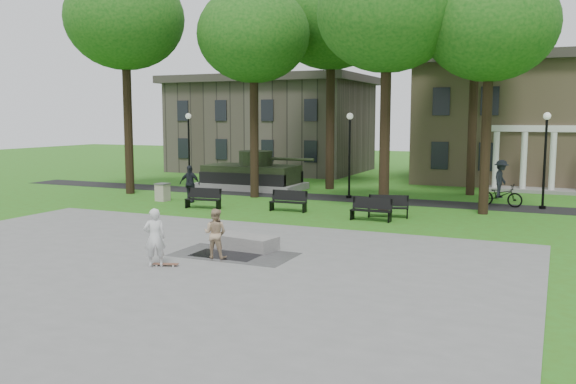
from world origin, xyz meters
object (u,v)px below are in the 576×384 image
Objects in this scene: concrete_block at (245,242)px; trash_bin at (163,192)px; park_bench_0 at (204,198)px; skateboarder at (155,238)px; friend_watching at (215,233)px; cyclist at (501,187)px.

trash_bin is at bearing 137.75° from concrete_block.
skateboarder is at bearing -70.45° from park_bench_0.
friend_watching is at bearing -97.67° from concrete_block.
skateboarder is 1.12× the size of friend_watching.
trash_bin is at bearing 117.16° from cyclist.
concrete_block is at bearing -149.84° from skateboarder.
cyclist is at bearing 21.31° from park_bench_0.
trash_bin is at bearing -53.94° from friend_watching.
skateboarder is 0.75× the size of cyclist.
cyclist is at bearing -121.09° from friend_watching.
cyclist is 2.46× the size of trash_bin.
concrete_block is 1.74m from friend_watching.
concrete_block is at bearing -55.11° from park_bench_0.
friend_watching is (-0.22, -1.63, 0.57)m from concrete_block.
park_bench_0 reaches higher than concrete_block.
skateboarder is 19.41m from cyclist.
skateboarder is 1.85× the size of trash_bin.
park_bench_0 is at bearing 130.09° from concrete_block.
park_bench_0 is (-13.38, -6.67, -0.44)m from cyclist.
cyclist is 17.65m from trash_bin.
skateboarder is at bearing 164.12° from cyclist.
skateboarder is at bearing -110.93° from concrete_block.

